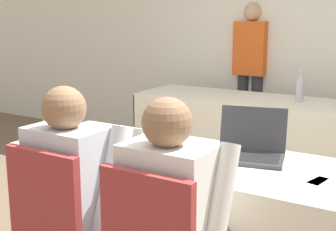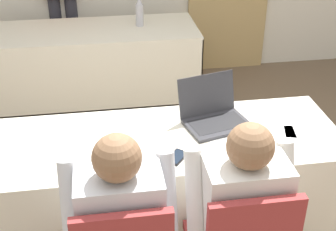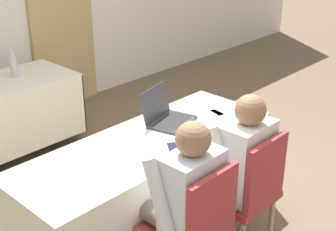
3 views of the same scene
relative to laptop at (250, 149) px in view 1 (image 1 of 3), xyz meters
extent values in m
cube|color=silver|center=(-0.32, 2.40, 0.58)|extent=(12.00, 0.06, 2.70)
cube|color=silver|center=(-0.32, -0.12, -0.06)|extent=(2.00, 0.70, 0.02)
cube|color=silver|center=(-0.32, 0.23, -0.37)|extent=(2.00, 0.01, 0.59)
cube|color=silver|center=(-1.31, -0.12, -0.37)|extent=(0.01, 0.70, 0.59)
cube|color=silver|center=(-0.75, 1.72, -0.06)|extent=(2.00, 0.70, 0.02)
cube|color=silver|center=(-0.75, 1.37, -0.37)|extent=(2.00, 0.01, 0.59)
cube|color=silver|center=(-0.75, 2.07, -0.37)|extent=(2.00, 0.01, 0.59)
cube|color=silver|center=(-1.75, 1.72, -0.37)|extent=(0.01, 0.70, 0.59)
cylinder|color=#333333|center=(-0.75, 1.72, -0.72)|extent=(0.06, 0.06, 0.11)
cube|color=#333338|center=(0.01, -0.04, -0.04)|extent=(0.41, 0.33, 0.02)
cube|color=black|center=(0.01, -0.04, -0.03)|extent=(0.35, 0.24, 0.00)
cube|color=#333338|center=(-0.03, 0.10, 0.09)|extent=(0.36, 0.15, 0.23)
cube|color=black|center=(-0.03, 0.10, 0.09)|extent=(0.32, 0.13, 0.20)
cube|color=black|center=(-0.27, -0.32, -0.04)|extent=(0.14, 0.15, 0.01)
cube|color=#192333|center=(-0.27, -0.32, -0.04)|extent=(0.12, 0.13, 0.00)
cube|color=white|center=(0.31, -0.23, -0.05)|extent=(0.26, 0.33, 0.00)
cube|color=white|center=(0.01, -0.28, -0.05)|extent=(0.30, 0.35, 0.00)
cylinder|color=#B7B7C1|center=(-0.25, 1.75, 0.05)|extent=(0.07, 0.07, 0.19)
cone|color=#B7B7C1|center=(-0.25, 1.75, 0.18)|extent=(0.06, 0.06, 0.07)
cylinder|color=silver|center=(-0.25, 1.75, 0.22)|extent=(0.03, 0.03, 0.01)
cube|color=#9E3333|center=(-0.59, -0.90, -0.10)|extent=(0.40, 0.04, 0.45)
cube|color=#9E3333|center=(-0.05, -0.90, -0.10)|extent=(0.40, 0.04, 0.45)
cylinder|color=#665B4C|center=(-0.50, -0.57, -0.26)|extent=(0.13, 0.42, 0.13)
cylinder|color=#665B4C|center=(-0.68, -0.57, -0.26)|extent=(0.13, 0.42, 0.13)
cube|color=silver|center=(-0.59, -0.75, -0.06)|extent=(0.36, 0.22, 0.52)
cylinder|color=silver|center=(-0.38, -0.71, -0.06)|extent=(0.08, 0.26, 0.54)
cylinder|color=silver|center=(-0.80, -0.71, -0.06)|extent=(0.08, 0.26, 0.54)
sphere|color=#8C6647|center=(-0.59, -0.75, 0.29)|extent=(0.20, 0.20, 0.20)
cylinder|color=#665B4C|center=(-0.14, -0.57, -0.26)|extent=(0.13, 0.42, 0.13)
cube|color=white|center=(-0.05, -0.75, -0.06)|extent=(0.36, 0.22, 0.52)
cylinder|color=white|center=(0.16, -0.71, -0.06)|extent=(0.08, 0.26, 0.54)
cylinder|color=white|center=(-0.26, -0.71, -0.06)|extent=(0.08, 0.26, 0.54)
sphere|color=#8C6647|center=(-0.05, -0.75, 0.29)|extent=(0.20, 0.20, 0.20)
cylinder|color=#33333D|center=(-1.04, 2.37, -0.35)|extent=(0.12, 0.12, 0.85)
cylinder|color=#33333D|center=(-0.88, 2.37, -0.35)|extent=(0.12, 0.12, 0.85)
cube|color=#DB561E|center=(-0.96, 2.37, 0.35)|extent=(0.35, 0.21, 0.55)
sphere|color=tan|center=(-0.96, 2.37, 0.72)|extent=(0.19, 0.19, 0.19)
camera|label=1|loc=(0.88, -2.24, 0.69)|focal=50.00mm
camera|label=2|loc=(-0.62, -2.26, 1.34)|focal=50.00mm
camera|label=3|loc=(-2.31, -2.19, 1.43)|focal=50.00mm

